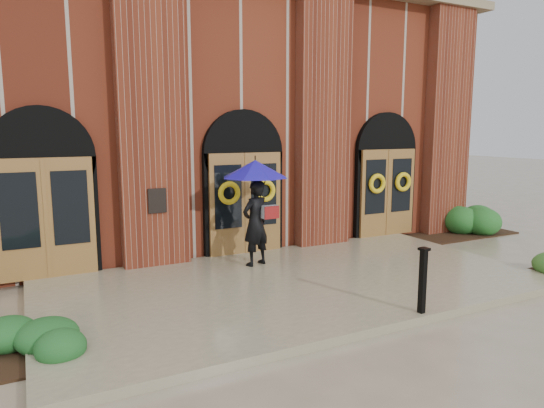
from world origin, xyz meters
TOP-DOWN VIEW (x-y plane):
  - ground at (0.00, 0.00)m, footprint 90.00×90.00m
  - landing at (0.00, 0.15)m, footprint 10.00×5.30m
  - church_building at (0.00, 8.78)m, footprint 16.20×12.53m
  - man_with_umbrella at (-0.26, 1.58)m, footprint 1.90×1.90m
  - metal_post at (0.97, -2.35)m, footprint 0.17×0.17m
  - hedge_wall_right at (7.05, 2.20)m, footprint 3.14×1.25m
  - hedge_front_left at (-5.10, -0.81)m, footprint 1.32×1.13m

SIDE VIEW (x-z plane):
  - ground at x=0.00m, z-range 0.00..0.00m
  - landing at x=0.00m, z-range 0.00..0.15m
  - hedge_front_left at x=-5.10m, z-range 0.00..0.47m
  - hedge_wall_right at x=7.05m, z-range 0.00..0.80m
  - metal_post at x=0.97m, z-range 0.18..1.30m
  - man_with_umbrella at x=-0.26m, z-range 0.63..3.02m
  - church_building at x=0.00m, z-range 0.00..7.00m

